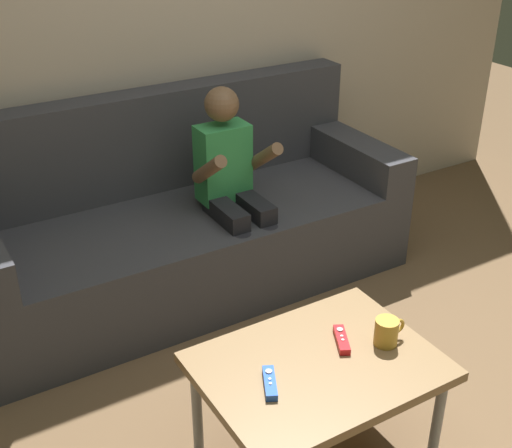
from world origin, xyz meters
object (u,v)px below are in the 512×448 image
Objects in this scene: game_remote_blue_near_edge at (270,383)px; coffee_mug at (387,332)px; couch at (184,225)px; coffee_table at (318,372)px; game_remote_red_center at (342,340)px; person_seated_on_couch at (233,183)px.

coffee_mug is at bearing -2.64° from game_remote_blue_near_edge.
coffee_table is at bearing -95.27° from couch.
game_remote_red_center is at bearing 19.42° from coffee_table.
couch is 17.63× the size of coffee_mug.
game_remote_blue_near_edge is at bearing -169.68° from game_remote_red_center.
couch is at bearing 95.96° from coffee_mug.
coffee_mug is (0.25, -0.03, 0.09)m from coffee_table.
person_seated_on_couch reaches higher than couch.
person_seated_on_couch is 1.20m from game_remote_blue_near_edge.
game_remote_blue_near_edge is at bearing 177.36° from coffee_mug.
person_seated_on_couch is at bearing -47.87° from couch.
coffee_table is 5.41× the size of game_remote_blue_near_edge.
coffee_table is at bearing 172.26° from coffee_mug.
person_seated_on_couch is 1.12m from coffee_mug.
coffee_table is 0.20m from game_remote_blue_near_edge.
game_remote_red_center is at bearing -98.77° from person_seated_on_couch.
person_seated_on_couch is 1.13m from coffee_table.
coffee_table is (-0.29, -1.08, -0.19)m from person_seated_on_couch.
coffee_table is at bearing -160.58° from game_remote_red_center.
coffee_mug is at bearing -91.73° from person_seated_on_couch.
coffee_table is (-0.12, -1.27, 0.07)m from couch.
game_remote_red_center is at bearing 147.89° from coffee_mug.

